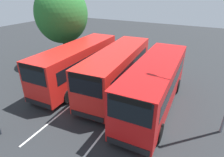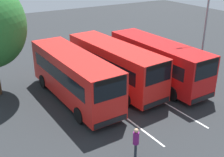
{
  "view_description": "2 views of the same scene",
  "coord_description": "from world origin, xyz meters",
  "px_view_note": "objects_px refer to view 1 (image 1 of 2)",
  "views": [
    {
      "loc": [
        11.94,
        6.45,
        7.79
      ],
      "look_at": [
        0.29,
        0.32,
        1.51
      ],
      "focal_mm": 30.36,
      "sensor_mm": 36.0,
      "label": 1
    },
    {
      "loc": [
        17.2,
        -10.92,
        9.8
      ],
      "look_at": [
        1.46,
        -1.32,
        1.84
      ],
      "focal_mm": 46.12,
      "sensor_mm": 36.0,
      "label": 2
    }
  ],
  "objects_px": {
    "bus_far_left": "(78,63)",
    "bus_center_right": "(155,84)",
    "bus_center_left": "(117,69)",
    "depot_tree": "(62,14)"
  },
  "relations": [
    {
      "from": "bus_far_left",
      "to": "bus_center_right",
      "type": "distance_m",
      "value": 7.12
    },
    {
      "from": "bus_center_left",
      "to": "bus_center_right",
      "type": "bearing_deg",
      "value": 68.02
    },
    {
      "from": "bus_center_left",
      "to": "bus_center_right",
      "type": "xyz_separation_m",
      "value": [
        1.11,
        3.43,
        0.0
      ]
    },
    {
      "from": "bus_center_right",
      "to": "depot_tree",
      "type": "height_order",
      "value": "depot_tree"
    },
    {
      "from": "bus_center_left",
      "to": "depot_tree",
      "type": "relative_size",
      "value": 1.19
    },
    {
      "from": "bus_far_left",
      "to": "bus_center_left",
      "type": "bearing_deg",
      "value": 94.07
    },
    {
      "from": "depot_tree",
      "to": "bus_center_left",
      "type": "bearing_deg",
      "value": 67.47
    },
    {
      "from": "bus_center_right",
      "to": "bus_center_left",
      "type": "bearing_deg",
      "value": -109.52
    },
    {
      "from": "bus_far_left",
      "to": "depot_tree",
      "type": "relative_size",
      "value": 1.18
    },
    {
      "from": "bus_far_left",
      "to": "bus_center_left",
      "type": "relative_size",
      "value": 0.99
    }
  ]
}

